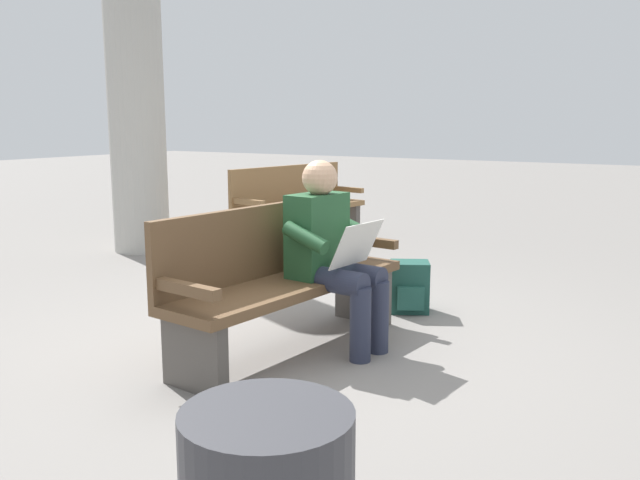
{
  "coord_description": "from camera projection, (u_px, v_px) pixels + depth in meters",
  "views": [
    {
      "loc": [
        3.33,
        2.24,
        1.42
      ],
      "look_at": [
        -0.1,
        0.15,
        0.7
      ],
      "focal_mm": 37.6,
      "sensor_mm": 36.0,
      "label": 1
    }
  ],
  "objects": [
    {
      "name": "ground_plane",
      "position": [
        292.0,
        350.0,
        4.19
      ],
      "size": [
        40.0,
        40.0,
        0.0
      ],
      "primitive_type": "plane",
      "color": "gray"
    },
    {
      "name": "bench_near",
      "position": [
        282.0,
        277.0,
        4.15
      ],
      "size": [
        1.84,
        0.66,
        0.9
      ],
      "rotation": [
        0.0,
        0.0,
        -0.1
      ],
      "color": "brown",
      "rests_on": "ground"
    },
    {
      "name": "person_seated",
      "position": [
        332.0,
        250.0,
        4.14
      ],
      "size": [
        0.6,
        0.6,
        1.18
      ],
      "rotation": [
        0.0,
        0.0,
        -0.1
      ],
      "color": "#23512D",
      "rests_on": "ground"
    },
    {
      "name": "backpack",
      "position": [
        410.0,
        287.0,
        5.01
      ],
      "size": [
        0.34,
        0.35,
        0.38
      ],
      "rotation": [
        0.0,
        0.0,
        5.2
      ],
      "color": "#1E4C42",
      "rests_on": "ground"
    },
    {
      "name": "bench_far",
      "position": [
        297.0,
        204.0,
        7.74
      ],
      "size": [
        1.85,
        0.76,
        0.9
      ],
      "rotation": [
        0.0,
        0.0,
        -0.16
      ],
      "color": "olive",
      "rests_on": "ground"
    },
    {
      "name": "support_pillar",
      "position": [
        135.0,
        72.0,
        7.08
      ],
      "size": [
        0.6,
        0.6,
        3.84
      ],
      "primitive_type": "cylinder",
      "color": "#B2AFA8",
      "rests_on": "ground"
    }
  ]
}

